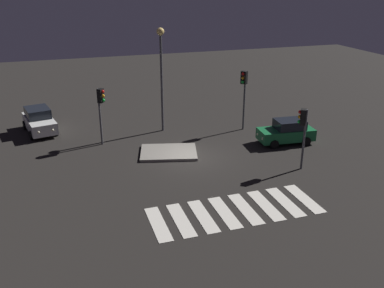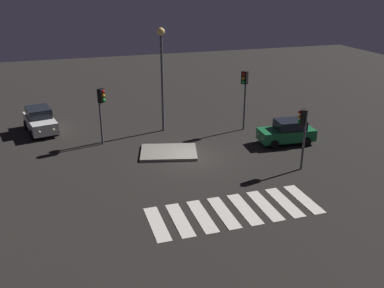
{
  "view_description": "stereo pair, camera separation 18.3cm",
  "coord_description": "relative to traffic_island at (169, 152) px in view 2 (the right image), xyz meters",
  "views": [
    {
      "loc": [
        -7.92,
        -24.28,
        11.08
      ],
      "look_at": [
        0.0,
        0.0,
        1.0
      ],
      "focal_mm": 39.68,
      "sensor_mm": 36.0,
      "label": 1
    },
    {
      "loc": [
        -7.74,
        -24.34,
        11.08
      ],
      "look_at": [
        0.0,
        0.0,
        1.0
      ],
      "focal_mm": 39.68,
      "sensor_mm": 36.0,
      "label": 2
    }
  ],
  "objects": [
    {
      "name": "traffic_light_west",
      "position": [
        -3.93,
        3.02,
        2.99
      ],
      "size": [
        0.53,
        0.54,
        4.06
      ],
      "rotation": [
        0.0,
        0.0,
        -0.69
      ],
      "color": "#47474C",
      "rests_on": "ground"
    },
    {
      "name": "crosswalk_near",
      "position": [
        1.25,
        -8.32,
        -0.08
      ],
      "size": [
        8.75,
        3.2,
        0.02
      ],
      "color": "silver",
      "rests_on": "ground"
    },
    {
      "name": "car_white",
      "position": [
        -8.24,
        7.18,
        0.82
      ],
      "size": [
        2.65,
        4.49,
        1.86
      ],
      "rotation": [
        0.0,
        0.0,
        -1.36
      ],
      "color": "silver",
      "rests_on": "ground"
    },
    {
      "name": "traffic_light_north",
      "position": [
        6.69,
        2.87,
        3.39
      ],
      "size": [
        0.53,
        0.54,
        4.6
      ],
      "rotation": [
        0.0,
        0.0,
        -2.49
      ],
      "color": "#47474C",
      "rests_on": "ground"
    },
    {
      "name": "traffic_island",
      "position": [
        0.0,
        0.0,
        0.0
      ],
      "size": [
        4.31,
        3.64,
        0.18
      ],
      "color": "gray",
      "rests_on": "ground"
    },
    {
      "name": "car_green",
      "position": [
        8.5,
        -0.7,
        0.75
      ],
      "size": [
        4.06,
        2.11,
        1.72
      ],
      "rotation": [
        0.0,
        0.0,
        3.06
      ],
      "color": "#196B38",
      "rests_on": "ground"
    },
    {
      "name": "street_lamp",
      "position": [
        0.79,
        4.61,
        5.19
      ],
      "size": [
        0.56,
        0.56,
        7.75
      ],
      "color": "#47474C",
      "rests_on": "ground"
    },
    {
      "name": "traffic_light_east",
      "position": [
        7.05,
        -4.82,
        2.81
      ],
      "size": [
        0.53,
        0.54,
        3.83
      ],
      "rotation": [
        0.0,
        0.0,
        2.59
      ],
      "color": "#47474C",
      "rests_on": "ground"
    },
    {
      "name": "ground_plane",
      "position": [
        1.25,
        -1.24,
        -0.09
      ],
      "size": [
        80.0,
        80.0,
        0.0
      ],
      "primitive_type": "plane",
      "color": "black"
    }
  ]
}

